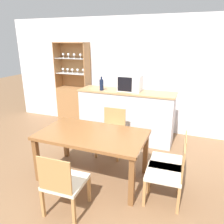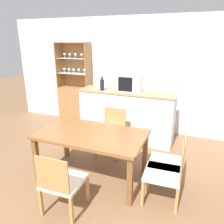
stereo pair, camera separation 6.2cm
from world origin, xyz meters
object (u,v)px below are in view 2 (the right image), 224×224
dining_chair_side_right_far (169,162)px  dining_chair_head_far (112,132)px  dining_chair_side_right_near (166,173)px  microwave (131,83)px  display_cabinet (76,99)px  wine_bottle (102,85)px  dining_chair_head_near (62,182)px  dining_table (92,138)px

dining_chair_side_right_far → dining_chair_head_far: same height
dining_chair_side_right_near → microwave: size_ratio=1.83×
dining_chair_side_right_far → dining_chair_head_far: bearing=57.2°
dining_chair_side_right_near → display_cabinet: bearing=48.0°
dining_chair_side_right_near → wine_bottle: wine_bottle is taller
dining_chair_head_near → dining_chair_head_far: 1.60m
dining_table → dining_chair_head_far: (-0.00, 0.80, -0.23)m
dining_chair_side_right_far → wine_bottle: wine_bottle is taller
dining_table → microwave: 1.65m
dining_chair_head_far → microwave: bearing=-99.8°
dining_chair_side_right_near → wine_bottle: (-1.59, 1.51, 0.75)m
display_cabinet → dining_chair_head_far: bearing=-39.2°
dining_chair_side_right_near → dining_chair_head_far: size_ratio=1.00×
display_cabinet → wine_bottle: size_ratio=7.03×
display_cabinet → microwave: display_cabinet is taller
dining_table → dining_chair_side_right_near: 1.17m
dining_chair_head_far → wine_bottle: size_ratio=2.96×
display_cabinet → dining_table: (1.49, -2.01, 0.05)m
dining_table → dining_chair_side_right_far: bearing=6.9°
wine_bottle → dining_chair_side_right_far: bearing=-38.0°
dining_chair_side_right_near → dining_chair_head_near: bearing=117.5°
dining_chair_head_near → microwave: microwave is taller
dining_chair_head_far → wine_bottle: (-0.44, 0.58, 0.75)m
dining_chair_head_near → wine_bottle: 2.35m
display_cabinet → dining_chair_side_right_near: bearing=-39.2°
dining_table → dining_chair_head_near: (0.00, -0.80, -0.23)m
microwave → wine_bottle: bearing=-163.7°
dining_chair_side_right_near → wine_bottle: size_ratio=2.96×
dining_chair_head_far → wine_bottle: wine_bottle is taller
dining_chair_head_far → dining_chair_side_right_far: bearing=149.1°
dining_chair_side_right_far → wine_bottle: bearing=49.3°
dining_chair_side_right_far → wine_bottle: (-1.59, 1.24, 0.75)m
dining_table → dining_chair_side_right_near: dining_chair_side_right_near is taller
display_cabinet → dining_chair_head_near: (1.49, -2.81, -0.18)m
dining_chair_side_right_near → microwave: 2.12m
dining_chair_head_far → microwave: (0.12, 0.74, 0.80)m
display_cabinet → wine_bottle: display_cabinet is taller
dining_chair_side_right_near → wine_bottle: 2.32m
display_cabinet → dining_chair_side_right_far: size_ratio=2.38×
dining_chair_side_right_near → dining_table: bearing=80.5°
display_cabinet → microwave: size_ratio=4.35×
dining_chair_head_near → dining_chair_side_right_far: 1.48m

